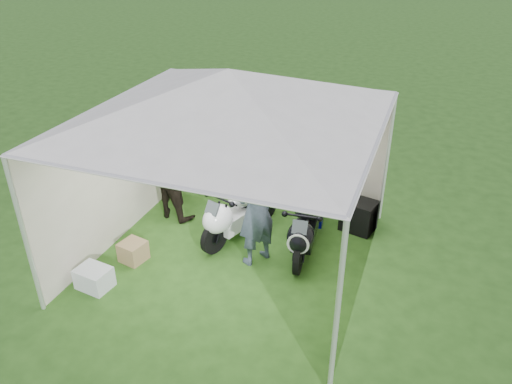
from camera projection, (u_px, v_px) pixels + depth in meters
ground at (233, 257)px, 7.90m from camera, size 80.00×80.00×0.00m
canopy_tent at (230, 99)px, 6.69m from camera, size 5.66×5.66×3.00m
motorcycle_white at (237, 211)px, 8.16m from camera, size 0.84×1.80×0.92m
motorcycle_black at (305, 225)px, 7.79m from camera, size 0.52×1.84×0.91m
paddock_stand at (312, 218)px, 8.68m from camera, size 0.37×0.25×0.26m
person_dark_jacket at (172, 173)px, 8.63m from camera, size 0.95×0.82×1.70m
person_blue_jacket at (256, 210)px, 7.40m from camera, size 0.71×0.79×1.81m
equipment_box at (359, 216)px, 8.49m from camera, size 0.63×0.55×0.54m
crate_0 at (94, 278)px, 7.19m from camera, size 0.52×0.43×0.32m
crate_1 at (133, 251)px, 7.76m from camera, size 0.42×0.42×0.32m
crate_2 at (91, 275)px, 7.34m from camera, size 0.33×0.30×0.20m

